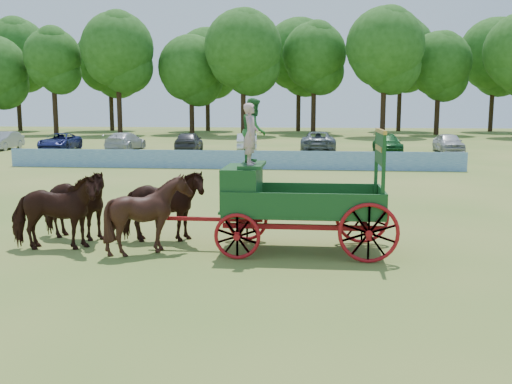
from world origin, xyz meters
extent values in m
plane|color=olive|center=(0.00, 0.00, 0.00)|extent=(160.00, 160.00, 0.00)
imported|color=black|center=(-2.56, -0.62, 0.95)|extent=(2.38, 1.36, 1.90)
imported|color=black|center=(-2.56, 0.48, 0.95)|extent=(2.42, 1.50, 1.90)
imported|color=black|center=(-0.16, -0.62, 0.95)|extent=(1.95, 1.80, 1.91)
imported|color=black|center=(-0.16, 0.48, 0.95)|extent=(2.41, 1.44, 1.90)
cube|color=#A81015|center=(2.04, -0.07, 0.60)|extent=(0.12, 2.00, 0.12)
cube|color=#A81015|center=(5.04, -0.07, 0.60)|extent=(0.12, 2.00, 0.12)
cube|color=#A81015|center=(3.54, -0.62, 0.72)|extent=(3.80, 0.10, 0.12)
cube|color=#A81015|center=(3.54, 0.48, 0.72)|extent=(3.80, 0.10, 0.12)
cube|color=#A81015|center=(1.14, -0.07, 0.75)|extent=(2.80, 0.09, 0.09)
cube|color=#184A19|center=(3.54, -0.07, 1.00)|extent=(3.80, 1.80, 0.10)
cube|color=#184A19|center=(3.54, -0.95, 1.30)|extent=(3.80, 0.06, 0.55)
cube|color=#184A19|center=(3.54, 0.81, 1.30)|extent=(3.80, 0.06, 0.55)
cube|color=#184A19|center=(5.42, -0.07, 1.30)|extent=(0.06, 1.80, 0.55)
cube|color=#184A19|center=(2.04, -0.07, 1.55)|extent=(0.85, 1.70, 1.05)
cube|color=#184A19|center=(2.29, -0.07, 2.12)|extent=(0.55, 1.50, 0.08)
cube|color=#184A19|center=(1.66, -0.07, 1.35)|extent=(0.10, 1.60, 0.65)
cube|color=#184A19|center=(1.84, -0.07, 1.05)|extent=(0.55, 1.60, 0.06)
cube|color=#184A19|center=(5.34, -0.87, 1.95)|extent=(0.08, 0.08, 1.80)
cube|color=#184A19|center=(5.34, 0.73, 1.95)|extent=(0.08, 0.08, 1.80)
cube|color=#184A19|center=(5.34, -0.07, 2.55)|extent=(0.07, 1.75, 0.75)
cube|color=gold|center=(5.34, -0.07, 2.95)|extent=(0.08, 1.80, 0.09)
cube|color=gold|center=(5.30, -0.07, 2.55)|extent=(0.02, 1.30, 0.12)
torus|color=#A81015|center=(2.04, -1.02, 0.55)|extent=(1.09, 0.09, 1.09)
torus|color=#A81015|center=(2.04, 0.88, 0.55)|extent=(1.09, 0.09, 1.09)
torus|color=#A81015|center=(5.04, -1.02, 0.70)|extent=(1.39, 0.09, 1.39)
torus|color=#A81015|center=(5.04, 0.88, 0.70)|extent=(1.39, 0.09, 1.39)
imported|color=#C99A9E|center=(2.29, -0.42, 2.88)|extent=(0.35, 0.53, 1.45)
imported|color=#286B2B|center=(2.29, 0.28, 2.95)|extent=(0.60, 0.76, 1.57)
cube|color=#1C5598|center=(-1.00, 18.00, 0.53)|extent=(26.00, 0.08, 1.05)
imported|color=gray|center=(-21.46, 30.18, 0.73)|extent=(1.83, 4.50, 1.45)
imported|color=navy|center=(-16.67, 30.14, 0.68)|extent=(2.59, 5.03, 1.36)
imported|color=silver|center=(-11.49, 30.89, 0.71)|extent=(2.35, 5.05, 1.43)
imported|color=#333338|center=(-6.08, 30.03, 0.78)|extent=(2.17, 4.69, 1.56)
imported|color=silver|center=(-1.52, 30.26, 0.71)|extent=(1.94, 4.42, 1.41)
imported|color=slate|center=(3.97, 30.79, 0.79)|extent=(2.64, 5.70, 1.58)
imported|color=#144C1E|center=(9.25, 30.72, 0.68)|extent=(1.99, 4.72, 1.36)
imported|color=#B2B2B7|center=(13.87, 31.02, 0.74)|extent=(1.83, 4.39, 1.49)
cylinder|color=#382314|center=(-28.32, 54.27, 2.57)|extent=(0.60, 0.60, 5.14)
sphere|color=#1E4913|center=(-28.32, 54.27, 9.46)|extent=(6.85, 6.85, 6.85)
cylinder|color=#382314|center=(-20.15, 54.34, 2.83)|extent=(0.60, 0.60, 5.66)
sphere|color=#1E4913|center=(-20.15, 54.34, 10.43)|extent=(8.66, 8.66, 8.66)
cylinder|color=#382314|center=(-11.82, 57.35, 2.23)|extent=(0.60, 0.60, 4.46)
sphere|color=#1E4913|center=(-11.82, 57.35, 8.22)|extent=(8.13, 8.13, 8.13)
cylinder|color=#382314|center=(-4.89, 54.30, 2.78)|extent=(0.60, 0.60, 5.57)
sphere|color=#1E4913|center=(-4.89, 54.30, 10.26)|extent=(9.13, 9.13, 9.13)
cylinder|color=#382314|center=(3.42, 58.37, 2.67)|extent=(0.60, 0.60, 5.34)
sphere|color=#1E4913|center=(3.42, 58.37, 9.83)|extent=(7.84, 7.84, 7.84)
cylinder|color=#382314|center=(11.43, 53.67, 2.78)|extent=(0.60, 0.60, 5.56)
sphere|color=#1E4913|center=(11.43, 53.67, 10.24)|extent=(8.87, 8.87, 8.87)
cylinder|color=#382314|center=(18.49, 58.54, 2.36)|extent=(0.60, 0.60, 4.71)
sphere|color=#1E4913|center=(18.49, 58.54, 8.68)|extent=(7.60, 7.60, 7.60)
cylinder|color=#382314|center=(-38.00, 63.49, 3.01)|extent=(0.60, 0.60, 6.02)
sphere|color=#1E4913|center=(-38.00, 63.49, 11.09)|extent=(9.09, 9.09, 9.09)
cylinder|color=#382314|center=(-25.35, 65.78, 2.76)|extent=(0.60, 0.60, 5.52)
sphere|color=#1E4913|center=(-25.35, 65.78, 10.16)|extent=(9.24, 9.24, 9.24)
cylinder|color=#382314|center=(-11.53, 66.51, 2.69)|extent=(0.60, 0.60, 5.38)
sphere|color=#1E4913|center=(-11.53, 66.51, 9.91)|extent=(8.87, 8.87, 8.87)
cylinder|color=#382314|center=(1.28, 66.57, 2.89)|extent=(0.60, 0.60, 5.78)
sphere|color=#1E4913|center=(1.28, 66.57, 10.65)|extent=(9.72, 9.72, 9.72)
cylinder|color=#382314|center=(15.28, 68.29, 2.99)|extent=(0.60, 0.60, 5.98)
sphere|color=#1E4913|center=(15.28, 68.29, 11.01)|extent=(9.02, 9.02, 9.02)
cylinder|color=#382314|center=(27.75, 68.39, 2.87)|extent=(0.60, 0.60, 5.74)
sphere|color=#1E4913|center=(27.75, 68.39, 10.57)|extent=(9.60, 9.60, 9.60)
camera|label=1|loc=(3.83, -13.79, 3.55)|focal=40.00mm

